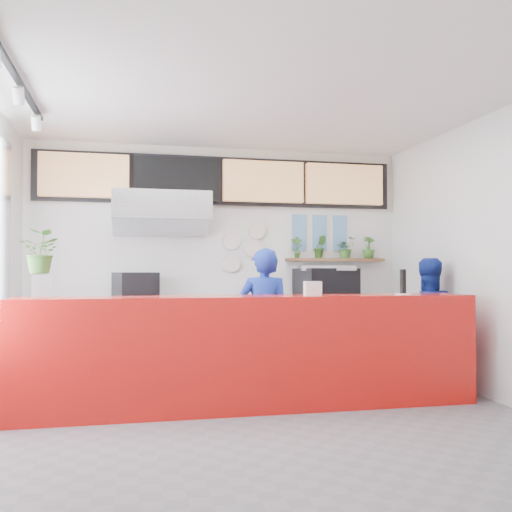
{
  "coord_description": "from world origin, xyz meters",
  "views": [
    {
      "loc": [
        -1.17,
        -5.07,
        1.34
      ],
      "look_at": [
        0.1,
        0.7,
        1.5
      ],
      "focal_mm": 40.0,
      "sensor_mm": 36.0,
      "label": 1
    }
  ],
  "objects_px": {
    "panini_oven": "(135,289)",
    "pepper_mill": "(403,281)",
    "service_counter": "(253,352)",
    "espresso_machine": "(326,286)",
    "staff_center": "(264,321)",
    "staff_right": "(427,322)"
  },
  "relations": [
    {
      "from": "panini_oven",
      "to": "pepper_mill",
      "type": "bearing_deg",
      "value": -51.58
    },
    {
      "from": "service_counter",
      "to": "pepper_mill",
      "type": "xyz_separation_m",
      "value": [
        1.57,
        -0.07,
        0.69
      ]
    },
    {
      "from": "espresso_machine",
      "to": "pepper_mill",
      "type": "relative_size",
      "value": 3.02
    },
    {
      "from": "service_counter",
      "to": "pepper_mill",
      "type": "relative_size",
      "value": 18.21
    },
    {
      "from": "service_counter",
      "to": "panini_oven",
      "type": "xyz_separation_m",
      "value": [
        -1.11,
        1.8,
        0.56
      ]
    },
    {
      "from": "service_counter",
      "to": "espresso_machine",
      "type": "bearing_deg",
      "value": 52.29
    },
    {
      "from": "espresso_machine",
      "to": "pepper_mill",
      "type": "distance_m",
      "value": 1.88
    },
    {
      "from": "panini_oven",
      "to": "pepper_mill",
      "type": "relative_size",
      "value": 1.92
    },
    {
      "from": "service_counter",
      "to": "staff_center",
      "type": "bearing_deg",
      "value": 67.33
    },
    {
      "from": "panini_oven",
      "to": "pepper_mill",
      "type": "height_order",
      "value": "pepper_mill"
    },
    {
      "from": "panini_oven",
      "to": "espresso_machine",
      "type": "bearing_deg",
      "value": -16.69
    },
    {
      "from": "espresso_machine",
      "to": "staff_center",
      "type": "bearing_deg",
      "value": -145.78
    },
    {
      "from": "panini_oven",
      "to": "service_counter",
      "type": "bearing_deg",
      "value": -74.91
    },
    {
      "from": "staff_center",
      "to": "pepper_mill",
      "type": "bearing_deg",
      "value": 164.35
    },
    {
      "from": "panini_oven",
      "to": "staff_right",
      "type": "xyz_separation_m",
      "value": [
        3.33,
        -1.19,
        -0.37
      ]
    },
    {
      "from": "panini_oven",
      "to": "espresso_machine",
      "type": "distance_m",
      "value": 2.51
    },
    {
      "from": "panini_oven",
      "to": "staff_right",
      "type": "height_order",
      "value": "staff_right"
    },
    {
      "from": "staff_center",
      "to": "service_counter",
      "type": "bearing_deg",
      "value": 79.92
    },
    {
      "from": "panini_oven",
      "to": "staff_center",
      "type": "relative_size",
      "value": 0.3
    },
    {
      "from": "pepper_mill",
      "to": "staff_right",
      "type": "bearing_deg",
      "value": 46.4
    },
    {
      "from": "espresso_machine",
      "to": "service_counter",
      "type": "bearing_deg",
      "value": -139.52
    },
    {
      "from": "espresso_machine",
      "to": "staff_right",
      "type": "bearing_deg",
      "value": -66.99
    }
  ]
}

